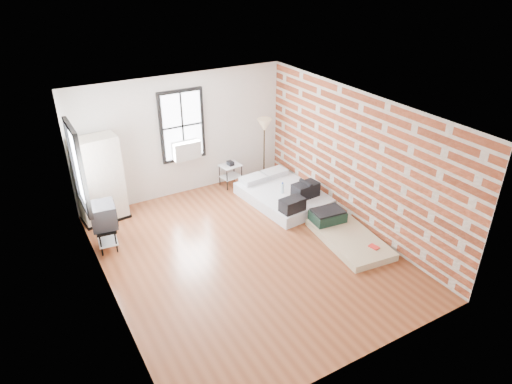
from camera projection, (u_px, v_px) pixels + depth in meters
ground at (247, 254)px, 8.67m from camera, size 6.00×6.00×0.00m
room_shell at (248, 161)px, 8.24m from camera, size 5.02×6.02×2.80m
mattress_main at (285, 195)px, 10.41m from camera, size 1.66×2.14×0.64m
mattress_bare at (344, 233)px, 9.10m from camera, size 1.14×1.91×0.39m
wardrobe at (100, 180)px, 9.39m from camera, size 0.98×0.62×1.86m
side_table at (230, 169)px, 11.02m from camera, size 0.53×0.45×0.64m
floor_lamp at (264, 128)px, 10.94m from camera, size 0.34×0.34×1.57m
tv_stand at (104, 217)px, 8.59m from camera, size 0.52×0.70×0.93m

